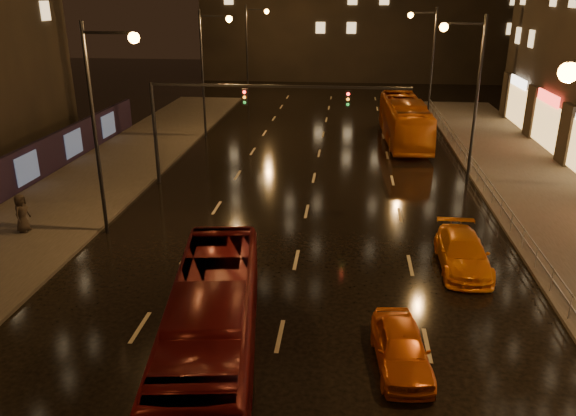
{
  "coord_description": "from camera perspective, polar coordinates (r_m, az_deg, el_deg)",
  "views": [
    {
      "loc": [
        2.07,
        -12.41,
        11.05
      ],
      "look_at": [
        -0.36,
        9.87,
        2.5
      ],
      "focal_mm": 35.0,
      "sensor_mm": 36.0,
      "label": 1
    }
  ],
  "objects": [
    {
      "name": "ground",
      "position": [
        34.31,
        2.42,
        2.07
      ],
      "size": [
        140.0,
        140.0,
        0.0
      ],
      "primitive_type": "plane",
      "color": "black",
      "rests_on": "ground"
    },
    {
      "name": "sidewalk_left",
      "position": [
        33.38,
        -22.01,
        0.1
      ],
      "size": [
        7.0,
        70.0,
        0.15
      ],
      "primitive_type": "cube",
      "color": "#38332D",
      "rests_on": "ground"
    },
    {
      "name": "sidewalk_right",
      "position": [
        31.66,
        26.92,
        -1.78
      ],
      "size": [
        7.0,
        70.0,
        0.15
      ],
      "primitive_type": "cube",
      "color": "#38332D",
      "rests_on": "ground"
    },
    {
      "name": "traffic_signal",
      "position": [
        33.78,
        -6.18,
        9.99
      ],
      "size": [
        15.31,
        0.32,
        6.2
      ],
      "color": "black",
      "rests_on": "ground"
    },
    {
      "name": "railing_right",
      "position": [
        33.08,
        20.12,
        1.69
      ],
      "size": [
        0.05,
        56.0,
        1.0
      ],
      "color": "#99999E",
      "rests_on": "sidewalk_right"
    },
    {
      "name": "bus_red",
      "position": [
        17.73,
        -7.71,
        -11.96
      ],
      "size": [
        3.97,
        10.96,
        2.99
      ],
      "primitive_type": "imported",
      "rotation": [
        0.0,
        0.0,
        0.14
      ],
      "color": "#510B0D",
      "rests_on": "ground"
    },
    {
      "name": "bus_curb",
      "position": [
        45.88,
        11.73,
        8.69
      ],
      "size": [
        3.37,
        12.3,
        3.39
      ],
      "primitive_type": "imported",
      "rotation": [
        0.0,
        0.0,
        0.04
      ],
      "color": "#AE4F11",
      "rests_on": "ground"
    },
    {
      "name": "taxi_near",
      "position": [
        18.48,
        11.44,
        -13.73
      ],
      "size": [
        1.98,
        4.13,
        1.36
      ],
      "primitive_type": "imported",
      "rotation": [
        0.0,
        0.0,
        0.09
      ],
      "color": "#C15012",
      "rests_on": "ground"
    },
    {
      "name": "taxi_far",
      "position": [
        25.2,
        17.34,
        -4.36
      ],
      "size": [
        2.05,
        4.92,
        1.42
      ],
      "primitive_type": "imported",
      "rotation": [
        0.0,
        0.0,
        -0.01
      ],
      "color": "orange",
      "rests_on": "ground"
    },
    {
      "name": "pedestrian_c",
      "position": [
        30.18,
        -25.44,
        -0.48
      ],
      "size": [
        0.64,
        0.96,
        1.91
      ],
      "primitive_type": "imported",
      "rotation": [
        0.0,
        0.0,
        1.53
      ],
      "color": "black",
      "rests_on": "sidewalk_left"
    }
  ]
}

